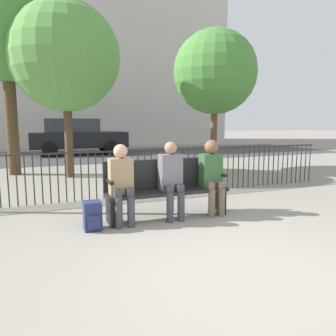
# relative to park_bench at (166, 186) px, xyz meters

# --- Properties ---
(ground_plane) EXTENTS (80.00, 80.00, 0.00)m
(ground_plane) POSITION_rel_park_bench_xyz_m (0.00, -2.12, -0.50)
(ground_plane) COLOR gray
(park_bench) EXTENTS (1.95, 0.45, 0.92)m
(park_bench) POSITION_rel_park_bench_xyz_m (0.00, 0.00, 0.00)
(park_bench) COLOR black
(park_bench) RESTS_ON ground
(seated_person_0) EXTENTS (0.34, 0.39, 1.19)m
(seated_person_0) POSITION_rel_park_bench_xyz_m (-0.75, -0.13, 0.17)
(seated_person_0) COLOR #3D3D42
(seated_person_0) RESTS_ON ground
(seated_person_1) EXTENTS (0.34, 0.39, 1.21)m
(seated_person_1) POSITION_rel_park_bench_xyz_m (0.04, -0.13, 0.17)
(seated_person_1) COLOR #3D3D42
(seated_person_1) RESTS_ON ground
(seated_person_2) EXTENTS (0.34, 0.39, 1.22)m
(seated_person_2) POSITION_rel_park_bench_xyz_m (0.75, -0.13, 0.19)
(seated_person_2) COLOR brown
(seated_person_2) RESTS_ON ground
(backpack) EXTENTS (0.24, 0.27, 0.41)m
(backpack) POSITION_rel_park_bench_xyz_m (-1.20, -0.23, -0.30)
(backpack) COLOR navy
(backpack) RESTS_ON ground
(fence_railing) EXTENTS (9.01, 0.03, 0.95)m
(fence_railing) POSITION_rel_park_bench_xyz_m (-0.02, 1.54, 0.06)
(fence_railing) COLOR #2D2823
(fence_railing) RESTS_ON ground
(tree_0) EXTENTS (2.49, 2.49, 4.20)m
(tree_0) POSITION_rel_park_bench_xyz_m (3.11, 4.06, 2.45)
(tree_0) COLOR brown
(tree_0) RESTS_ON ground
(tree_1) EXTENTS (2.85, 2.85, 4.61)m
(tree_1) POSITION_rel_park_bench_xyz_m (-1.11, 4.44, 2.67)
(tree_1) COLOR #4C3823
(tree_1) RESTS_ON ground
(tree_2) EXTENTS (2.78, 2.78, 5.35)m
(tree_2) POSITION_rel_park_bench_xyz_m (-2.55, 5.46, 3.42)
(tree_2) COLOR #4C3823
(tree_2) RESTS_ON ground
(street_surface) EXTENTS (24.00, 6.00, 0.01)m
(street_surface) POSITION_rel_park_bench_xyz_m (0.00, 9.88, -0.50)
(street_surface) COLOR #3D3D3F
(street_surface) RESTS_ON ground
(parked_car_0) EXTENTS (4.20, 1.94, 1.62)m
(parked_car_0) POSITION_rel_park_bench_xyz_m (-0.27, 10.61, 0.34)
(parked_car_0) COLOR black
(parked_car_0) RESTS_ON ground
(building_facade) EXTENTS (20.00, 6.00, 12.02)m
(building_facade) POSITION_rel_park_bench_xyz_m (0.00, 17.88, 5.51)
(building_facade) COLOR beige
(building_facade) RESTS_ON ground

